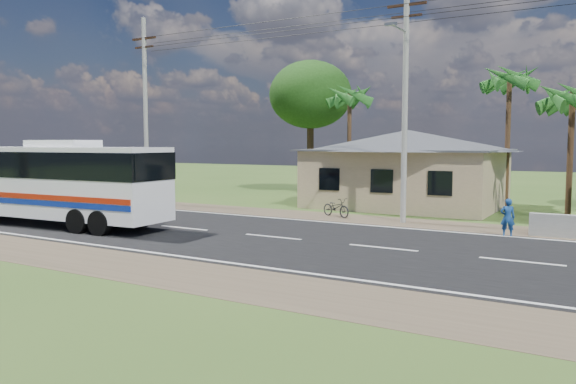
% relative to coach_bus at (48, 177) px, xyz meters
% --- Properties ---
extents(ground, '(120.00, 120.00, 0.00)m').
position_rel_coach_bus_xyz_m(ground, '(10.36, 2.25, -2.16)').
color(ground, '#2F4D1B').
rests_on(ground, ground).
extents(road, '(120.00, 16.00, 0.03)m').
position_rel_coach_bus_xyz_m(road, '(10.36, 2.25, -2.15)').
color(road, black).
rests_on(road, ground).
extents(house, '(12.40, 10.00, 5.00)m').
position_rel_coach_bus_xyz_m(house, '(11.36, 15.25, 0.48)').
color(house, tan).
rests_on(house, ground).
extents(utility_poles, '(32.80, 2.22, 11.00)m').
position_rel_coach_bus_xyz_m(utility_poles, '(13.03, 8.74, 3.61)').
color(utility_poles, '#9E9E99').
rests_on(utility_poles, ground).
extents(palm_near, '(2.80, 2.80, 6.70)m').
position_rel_coach_bus_xyz_m(palm_near, '(19.86, 13.25, 3.55)').
color(palm_near, '#47301E').
rests_on(palm_near, ground).
extents(palm_mid, '(2.80, 2.80, 8.20)m').
position_rel_coach_bus_xyz_m(palm_mid, '(16.36, 17.75, 5.00)').
color(palm_mid, '#47301E').
rests_on(palm_mid, ground).
extents(palm_far, '(2.80, 2.80, 7.70)m').
position_rel_coach_bus_xyz_m(palm_far, '(6.36, 18.25, 4.52)').
color(palm_far, '#47301E').
rests_on(palm_far, ground).
extents(tree_behind_house, '(6.00, 6.00, 9.61)m').
position_rel_coach_bus_xyz_m(tree_behind_house, '(2.36, 20.25, 4.95)').
color(tree_behind_house, '#47301E').
rests_on(tree_behind_house, ground).
extents(coach_bus, '(12.30, 3.30, 3.78)m').
position_rel_coach_bus_xyz_m(coach_bus, '(0.00, 0.00, 0.00)').
color(coach_bus, white).
rests_on(coach_bus, ground).
extents(motorcycle, '(1.92, 1.27, 0.95)m').
position_rel_coach_bus_xyz_m(motorcycle, '(9.86, 8.97, -1.68)').
color(motorcycle, black).
rests_on(motorcycle, ground).
extents(person, '(0.62, 0.49, 1.50)m').
position_rel_coach_bus_xyz_m(person, '(18.17, 7.06, -1.41)').
color(person, navy).
rests_on(person, ground).
extents(small_car, '(2.67, 3.83, 1.21)m').
position_rel_coach_bus_xyz_m(small_car, '(-4.05, 3.75, -1.55)').
color(small_car, '#29292B').
rests_on(small_car, ground).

